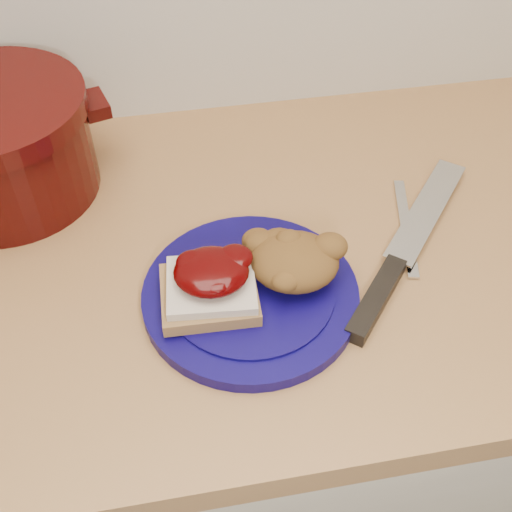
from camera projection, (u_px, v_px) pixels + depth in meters
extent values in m
cube|color=beige|center=(232.00, 433.00, 1.13)|extent=(4.00, 0.60, 0.86)
cylinder|color=#0B054A|center=(250.00, 295.00, 0.72)|extent=(0.28, 0.28, 0.02)
cube|color=olive|center=(209.00, 294.00, 0.70)|extent=(0.11, 0.09, 0.02)
cube|color=beige|center=(211.00, 285.00, 0.69)|extent=(0.10, 0.09, 0.01)
ellipsoid|color=#340101|center=(211.00, 272.00, 0.68)|extent=(0.09, 0.08, 0.02)
ellipsoid|color=brown|center=(295.00, 262.00, 0.71)|extent=(0.11, 0.10, 0.05)
cube|color=black|center=(376.00, 299.00, 0.72)|extent=(0.10, 0.11, 0.02)
cube|color=silver|center=(427.00, 209.00, 0.82)|extent=(0.16, 0.18, 0.00)
cube|color=silver|center=(406.00, 226.00, 0.80)|extent=(0.05, 0.17, 0.00)
cylinder|color=#340705|center=(1.00, 154.00, 0.82)|extent=(0.28, 0.28, 0.12)
cube|color=#340705|center=(94.00, 105.00, 0.83)|extent=(0.04, 0.06, 0.02)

